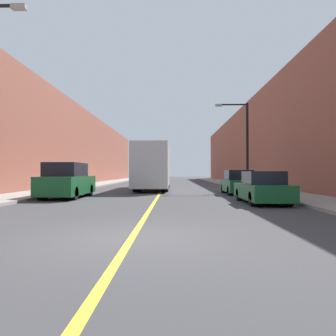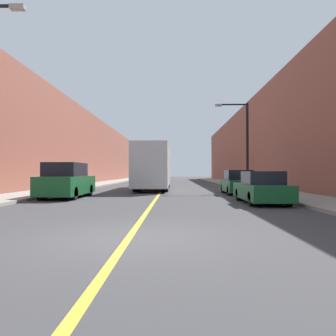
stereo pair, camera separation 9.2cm
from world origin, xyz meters
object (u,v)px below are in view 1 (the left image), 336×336
at_px(parked_suv_left, 67,182).
at_px(street_lamp_right, 244,139).
at_px(car_right_mid, 238,183).
at_px(bus, 154,167).
at_px(car_right_near, 262,189).

bearing_deg(parked_suv_left, street_lamp_right, 30.96).
relative_size(parked_suv_left, car_right_mid, 1.16).
relative_size(bus, car_right_mid, 2.73).
height_order(car_right_mid, street_lamp_right, street_lamp_right).
distance_m(car_right_mid, street_lamp_right, 4.95).
xyz_separation_m(car_right_near, street_lamp_right, (1.29, 9.77, 3.25)).
bearing_deg(bus, car_right_mid, -45.69).
xyz_separation_m(parked_suv_left, car_right_near, (9.97, -3.01, -0.23)).
distance_m(parked_suv_left, car_right_near, 10.42).
bearing_deg(car_right_mid, bus, 134.31).
bearing_deg(bus, car_right_near, -64.82).
relative_size(car_right_near, car_right_mid, 1.05).
xyz_separation_m(bus, street_lamp_right, (7.00, -2.39, 2.03)).
bearing_deg(street_lamp_right, car_right_near, -97.50).
bearing_deg(bus, street_lamp_right, -18.83).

